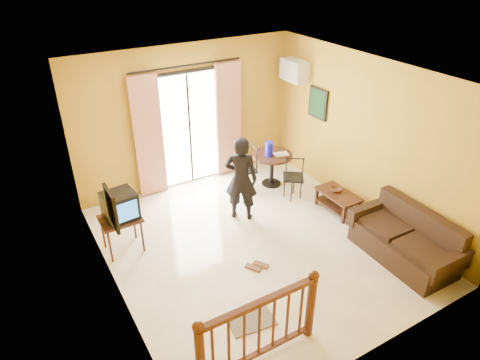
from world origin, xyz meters
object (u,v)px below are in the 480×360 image
television (120,206)px  dining_table (272,161)px  sofa (406,241)px  standing_person (241,179)px  coffee_table (338,199)px

television → dining_table: size_ratio=0.65×
television → sofa: television is taller
television → dining_table: (3.22, 0.57, -0.30)m
television → standing_person: (2.08, -0.14, -0.05)m
coffee_table → sofa: 1.55m
television → standing_person: bearing=-9.8°
dining_table → standing_person: standing_person is taller
coffee_table → standing_person: (-1.64, 0.73, 0.54)m
dining_table → sofa: (0.50, -2.99, -0.22)m
coffee_table → sofa: size_ratio=0.48×
television → standing_person: standing_person is taller
television → sofa: bearing=-38.9°
sofa → standing_person: size_ratio=1.10×
television → dining_table: television is taller
television → standing_person: 2.08m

